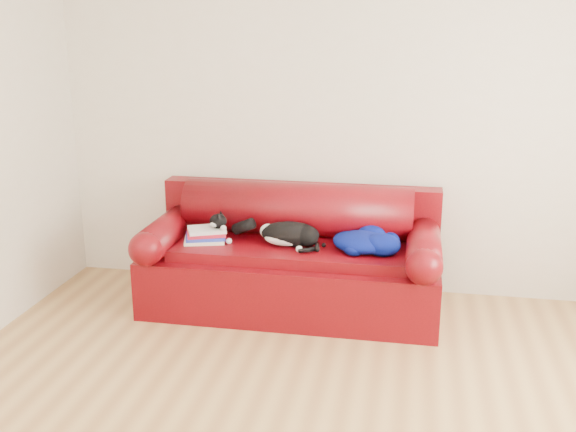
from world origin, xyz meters
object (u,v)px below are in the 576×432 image
at_px(sofa_base, 292,277).
at_px(cat, 289,234).
at_px(book_stack, 206,235).
at_px(blanket, 365,241).

distance_m(sofa_base, cat, 0.35).
distance_m(book_stack, blanket, 1.15).
xyz_separation_m(sofa_base, cat, (-0.01, -0.06, 0.35)).
distance_m(sofa_base, blanket, 0.63).
relative_size(sofa_base, blanket, 4.20).
height_order(cat, blanket, cat).
relative_size(book_stack, blanket, 0.67).
distance_m(book_stack, cat, 0.61).
bearing_deg(book_stack, cat, 1.50).
bearing_deg(book_stack, sofa_base, 7.16).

